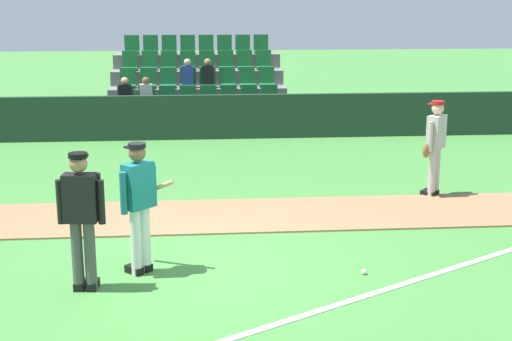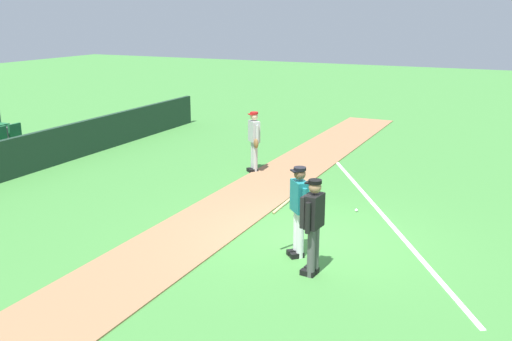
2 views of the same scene
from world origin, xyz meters
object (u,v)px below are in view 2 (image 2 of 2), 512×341
object	(u,v)px
batter_teal_jersey	(299,208)
baseball	(356,210)
umpire_home_plate	(313,222)
runner_grey_jersey	(254,139)

from	to	relation	value
batter_teal_jersey	baseball	distance (m)	3.09
umpire_home_plate	runner_grey_jersey	world-z (taller)	same
runner_grey_jersey	baseball	bearing A→B (deg)	-120.06
batter_teal_jersey	baseball	size ratio (longest dim) A/B	23.78
runner_grey_jersey	baseball	world-z (taller)	runner_grey_jersey
runner_grey_jersey	baseball	xyz separation A→B (m)	(-2.13, -3.68, -0.93)
runner_grey_jersey	umpire_home_plate	bearing A→B (deg)	-145.81
runner_grey_jersey	baseball	distance (m)	4.35
baseball	runner_grey_jersey	bearing A→B (deg)	59.94
batter_teal_jersey	baseball	bearing A→B (deg)	-6.16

